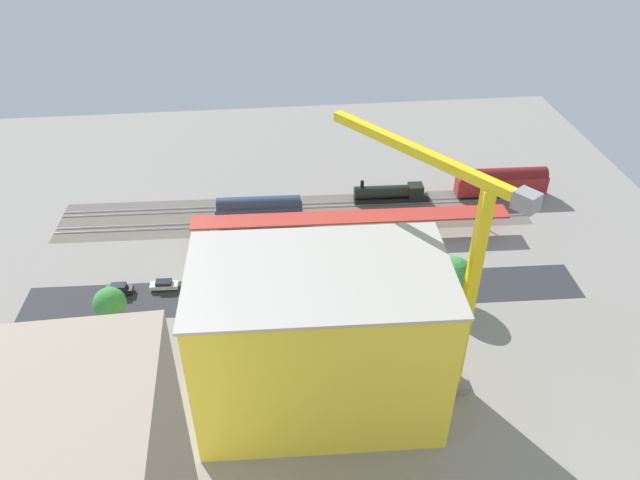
# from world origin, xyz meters

# --- Properties ---
(ground_plane) EXTENTS (145.98, 145.98, 0.00)m
(ground_plane) POSITION_xyz_m (0.00, 0.00, 0.00)
(ground_plane) COLOR gray
(ground_plane) RESTS_ON ground
(rail_bed) EXTENTS (91.67, 16.93, 0.01)m
(rail_bed) POSITION_xyz_m (0.00, -19.50, 0.00)
(rail_bed) COLOR #665E54
(rail_bed) RESTS_ON ground
(street_asphalt) EXTENTS (91.50, 12.26, 0.01)m
(street_asphalt) POSITION_xyz_m (0.00, 4.59, 0.00)
(street_asphalt) COLOR #2D2D33
(street_asphalt) RESTS_ON ground
(track_rails) EXTENTS (91.18, 10.50, 0.12)m
(track_rails) POSITION_xyz_m (0.00, -19.50, 0.18)
(track_rails) COLOR #9E9EA8
(track_rails) RESTS_ON ground
(platform_canopy_near) EXTENTS (58.46, 6.40, 4.25)m
(platform_canopy_near) POSITION_xyz_m (-9.77, -11.10, 4.03)
(platform_canopy_near) COLOR #B73328
(platform_canopy_near) RESTS_ON ground
(locomotive) EXTENTS (15.39, 3.13, 4.94)m
(locomotive) POSITION_xyz_m (-19.99, -22.33, 1.76)
(locomotive) COLOR black
(locomotive) RESTS_ON ground
(passenger_coach) EXTENTS (18.74, 3.74, 6.15)m
(passenger_coach) POSITION_xyz_m (-42.59, -22.34, 3.23)
(passenger_coach) COLOR black
(passenger_coach) RESTS_ON ground
(freight_coach_far) EXTENTS (16.47, 3.65, 6.02)m
(freight_coach_far) POSITION_xyz_m (6.96, -16.67, 3.16)
(freight_coach_far) COLOR black
(freight_coach_far) RESTS_ON ground
(parked_car_0) EXTENTS (4.36, 1.92, 1.81)m
(parked_car_0) POSITION_xyz_m (-18.07, 1.21, 0.81)
(parked_car_0) COLOR black
(parked_car_0) RESTS_ON ground
(parked_car_1) EXTENTS (4.39, 2.04, 1.71)m
(parked_car_1) POSITION_xyz_m (-9.16, 1.04, 0.75)
(parked_car_1) COLOR black
(parked_car_1) RESTS_ON ground
(parked_car_2) EXTENTS (4.77, 2.07, 1.76)m
(parked_car_2) POSITION_xyz_m (-1.38, 1.06, 0.78)
(parked_car_2) COLOR black
(parked_car_2) RESTS_ON ground
(parked_car_3) EXTENTS (4.72, 1.82, 1.75)m
(parked_car_3) POSITION_xyz_m (6.47, 1.66, 0.78)
(parked_car_3) COLOR black
(parked_car_3) RESTS_ON ground
(parked_car_4) EXTENTS (4.29, 1.85, 1.68)m
(parked_car_4) POSITION_xyz_m (14.09, 1.06, 0.74)
(parked_car_4) COLOR black
(parked_car_4) RESTS_ON ground
(parked_car_5) EXTENTS (4.66, 1.92, 1.59)m
(parked_car_5) POSITION_xyz_m (23.25, 0.94, 0.71)
(parked_car_5) COLOR black
(parked_car_5) RESTS_ON ground
(parked_car_6) EXTENTS (4.39, 1.80, 1.83)m
(parked_car_6) POSITION_xyz_m (30.45, 1.45, 0.80)
(parked_car_6) COLOR black
(parked_car_6) RESTS_ON ground
(construction_building) EXTENTS (30.88, 18.58, 21.54)m
(construction_building) POSITION_xyz_m (0.06, 26.72, 10.77)
(construction_building) COLOR yellow
(construction_building) RESTS_ON ground
(construction_roof_slab) EXTENTS (31.50, 19.20, 0.40)m
(construction_roof_slab) POSITION_xyz_m (0.06, 26.72, 21.74)
(construction_roof_slab) COLOR #B7B2A8
(construction_roof_slab) RESTS_ON construction_building
(tower_crane) EXTENTS (18.66, 25.36, 32.97)m
(tower_crane) POSITION_xyz_m (-16.74, 23.89, 20.14)
(tower_crane) COLOR gray
(tower_crane) RESTS_ON ground
(box_truck_0) EXTENTS (9.29, 3.06, 3.66)m
(box_truck_0) POSITION_xyz_m (-13.05, 12.68, 1.77)
(box_truck_0) COLOR black
(box_truck_0) RESTS_ON ground
(box_truck_1) EXTENTS (10.20, 2.49, 3.21)m
(box_truck_1) POSITION_xyz_m (3.62, 11.57, 1.61)
(box_truck_1) COLOR black
(box_truck_1) RESTS_ON ground
(street_tree_0) EXTENTS (6.26, 6.26, 8.44)m
(street_tree_0) POSITION_xyz_m (-22.94, 9.15, 5.30)
(street_tree_0) COLOR brown
(street_tree_0) RESTS_ON ground
(street_tree_1) EXTENTS (4.11, 4.11, 6.26)m
(street_tree_1) POSITION_xyz_m (-12.78, 9.22, 4.18)
(street_tree_1) COLOR brown
(street_tree_1) RESTS_ON ground
(street_tree_2) EXTENTS (4.84, 4.84, 8.07)m
(street_tree_2) POSITION_xyz_m (29.43, 10.48, 5.62)
(street_tree_2) COLOR brown
(street_tree_2) RESTS_ON ground
(traffic_light) EXTENTS (0.50, 0.36, 6.74)m
(traffic_light) POSITION_xyz_m (-0.69, -0.27, 4.45)
(traffic_light) COLOR #333333
(traffic_light) RESTS_ON ground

